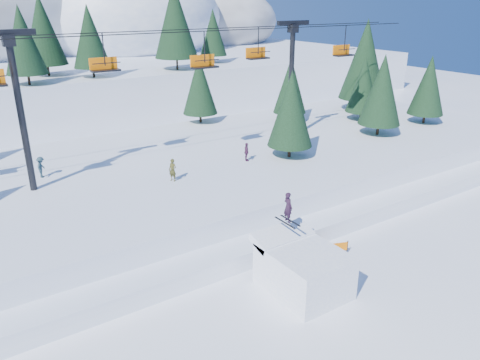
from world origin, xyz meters
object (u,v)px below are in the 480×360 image
jump_kicker (302,268)px  banner_far (373,204)px  banner_near (326,249)px  chairlift (170,74)px

jump_kicker → banner_far: jump_kicker is taller
jump_kicker → banner_far: (10.85, 4.73, -0.75)m
banner_near → banner_far: (7.46, 2.99, 0.00)m
chairlift → banner_far: chairlift is taller
jump_kicker → banner_near: bearing=27.2°
banner_near → banner_far: same height
jump_kicker → banner_far: size_ratio=1.79×
jump_kicker → chairlift: bearing=87.9°
banner_far → jump_kicker: bearing=-156.4°
jump_kicker → banner_near: 3.88m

